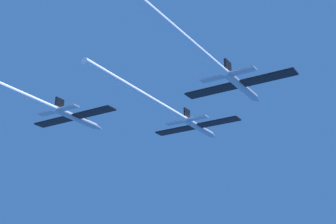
% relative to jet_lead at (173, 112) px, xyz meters
% --- Properties ---
extents(jet_lead, '(17.88, 41.76, 2.96)m').
position_rel_jet_lead_xyz_m(jet_lead, '(0.00, 0.00, 0.00)').
color(jet_lead, '#B2BAC6').
extents(jet_left_wing, '(17.88, 41.55, 2.96)m').
position_rel_jet_lead_xyz_m(jet_left_wing, '(-16.27, -17.28, -0.37)').
color(jet_left_wing, '#B2BAC6').
extents(jet_right_wing, '(17.88, 40.43, 2.96)m').
position_rel_jet_lead_xyz_m(jet_right_wing, '(16.10, -15.49, -0.90)').
color(jet_right_wing, '#B2BAC6').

